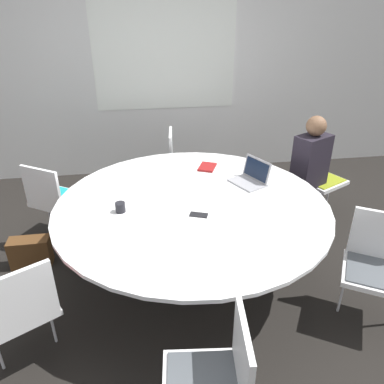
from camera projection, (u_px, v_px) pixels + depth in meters
name	position (u px, v px, depth m)	size (l,w,h in m)	color
ground_plane	(192.00, 271.00, 3.42)	(16.00, 16.00, 0.00)	black
wall_back	(165.00, 73.00, 4.85)	(8.00, 0.07, 2.70)	silver
conference_table	(192.00, 212.00, 3.13)	(2.25, 2.25, 0.72)	#B7B7BC
chair_0	(317.00, 173.00, 4.13)	(0.58, 0.57, 0.85)	white
chair_1	(182.00, 159.00, 4.46)	(0.47, 0.48, 0.85)	white
chair_2	(54.00, 196.00, 3.65)	(0.60, 0.59, 0.85)	white
chair_3	(19.00, 306.00, 2.35)	(0.59, 0.58, 0.85)	white
chair_4	(216.00, 377.00, 1.91)	(0.47, 0.48, 0.85)	white
chair_5	(376.00, 261.00, 2.75)	(0.59, 0.59, 0.85)	white
person_0	(312.00, 164.00, 3.86)	(0.42, 0.36, 1.20)	#231E28
laptop	(251.00, 177.00, 3.40)	(0.36, 0.39, 0.21)	#99999E
spiral_notebook	(207.00, 167.00, 3.71)	(0.22, 0.25, 0.02)	maroon
coffee_cup	(120.00, 207.00, 2.94)	(0.08, 0.08, 0.08)	black
cell_phone	(199.00, 215.00, 2.91)	(0.16, 0.11, 0.01)	black
handbag	(31.00, 252.00, 3.45)	(0.36, 0.16, 0.28)	#513319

